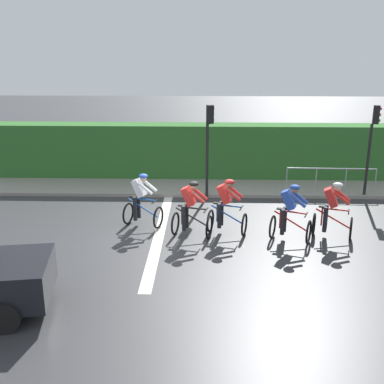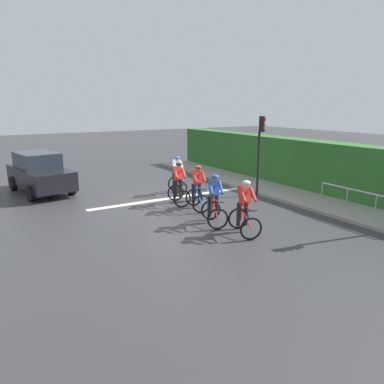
# 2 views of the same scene
# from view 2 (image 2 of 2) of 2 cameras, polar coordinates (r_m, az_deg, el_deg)

# --- Properties ---
(ground_plane) EXTENTS (80.00, 80.00, 0.00)m
(ground_plane) POSITION_cam_2_polar(r_m,az_deg,el_deg) (14.71, -2.49, -1.42)
(ground_plane) COLOR #333335
(sidewalk_kerb) EXTENTS (2.80, 21.10, 0.12)m
(sidewalk_kerb) POSITION_cam_2_polar(r_m,az_deg,el_deg) (16.16, 16.52, -0.39)
(sidewalk_kerb) COLOR gray
(sidewalk_kerb) RESTS_ON ground
(stone_wall_low) EXTENTS (0.44, 21.10, 0.64)m
(stone_wall_low) POSITION_cam_2_polar(r_m,az_deg,el_deg) (16.77, 18.66, 0.86)
(stone_wall_low) COLOR gray
(stone_wall_low) RESTS_ON ground
(hedge_wall) EXTENTS (1.10, 21.10, 2.26)m
(hedge_wall) POSITION_cam_2_polar(r_m,az_deg,el_deg) (16.85, 19.53, 3.66)
(hedge_wall) COLOR #2D6628
(hedge_wall) RESTS_ON ground
(road_marking_stop_line) EXTENTS (7.00, 0.30, 0.01)m
(road_marking_stop_line) POSITION_cam_2_polar(r_m,az_deg,el_deg) (15.15, -3.43, -0.97)
(road_marking_stop_line) COLOR silver
(road_marking_stop_line) RESTS_ON ground
(cyclist_lead) EXTENTS (0.98, 1.24, 1.66)m
(cyclist_lead) POSITION_cam_2_polar(r_m,az_deg,el_deg) (10.90, 8.24, -2.54)
(cyclist_lead) COLOR black
(cyclist_lead) RESTS_ON ground
(cyclist_second) EXTENTS (1.03, 1.26, 1.66)m
(cyclist_second) POSITION_cam_2_polar(r_m,az_deg,el_deg) (11.70, 3.49, -1.31)
(cyclist_second) COLOR black
(cyclist_second) RESTS_ON ground
(cyclist_mid) EXTENTS (0.96, 1.23, 1.66)m
(cyclist_mid) POSITION_cam_2_polar(r_m,az_deg,el_deg) (13.38, 0.87, 0.60)
(cyclist_mid) COLOR black
(cyclist_mid) RESTS_ON ground
(cyclist_fourth) EXTENTS (0.93, 1.22, 1.66)m
(cyclist_fourth) POSITION_cam_2_polar(r_m,az_deg,el_deg) (14.12, -2.14, 1.28)
(cyclist_fourth) COLOR black
(cyclist_fourth) RESTS_ON ground
(cyclist_trailing) EXTENTS (0.99, 1.24, 1.66)m
(cyclist_trailing) POSITION_cam_2_polar(r_m,az_deg,el_deg) (15.79, -2.36, 2.58)
(cyclist_trailing) COLOR black
(cyclist_trailing) RESTS_ON ground
(car_black) EXTENTS (2.38, 4.32, 1.76)m
(car_black) POSITION_cam_2_polar(r_m,az_deg,el_deg) (17.35, -22.80, 2.78)
(car_black) COLOR black
(car_black) RESTS_ON ground
(traffic_light_near_crossing) EXTENTS (0.27, 0.29, 3.34)m
(traffic_light_near_crossing) POSITION_cam_2_polar(r_m,az_deg,el_deg) (15.59, 10.68, 7.52)
(traffic_light_near_crossing) COLOR black
(traffic_light_near_crossing) RESTS_ON ground
(pedestrian_railing_kerbside) EXTENTS (0.13, 3.27, 1.03)m
(pedestrian_railing_kerbside) POSITION_cam_2_polar(r_m,az_deg,el_deg) (13.26, 25.02, -0.89)
(pedestrian_railing_kerbside) COLOR #999EA3
(pedestrian_railing_kerbside) RESTS_ON ground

